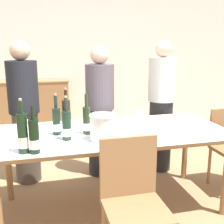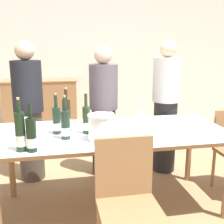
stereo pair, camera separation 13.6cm
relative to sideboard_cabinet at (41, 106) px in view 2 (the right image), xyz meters
The scene contains 19 objects.
ground_plane 2.79m from the sideboard_cabinet, 73.46° to the right, with size 12.00×12.00×0.00m, color #A37F56.
back_wall 1.25m from the sideboard_cabinet, 20.30° to the left, with size 8.00×0.10×2.80m.
sideboard_cabinet is the anchor object (origin of this frame).
dining_table 2.76m from the sideboard_cabinet, 73.46° to the right, with size 2.12×0.94×0.76m.
ice_bucket 2.96m from the sideboard_cabinet, 77.20° to the right, with size 0.22×0.22×0.22m.
wine_bottle_0 2.65m from the sideboard_cabinet, 81.61° to the right, with size 0.07×0.07×0.41m.
wine_bottle_1 2.83m from the sideboard_cabinet, 82.52° to the right, with size 0.08×0.08×0.37m.
wine_bottle_2 3.03m from the sideboard_cabinet, 89.38° to the right, with size 0.08×0.08×0.40m.
wine_bottle_3 2.67m from the sideboard_cabinet, 83.65° to the right, with size 0.07×0.07×0.36m.
wine_bottle_4 3.05m from the sideboard_cabinet, 87.88° to the right, with size 0.07×0.07×0.36m.
wine_bottle_5 2.75m from the sideboard_cabinet, 78.36° to the right, with size 0.07×0.07×0.36m.
wine_glass_0 2.70m from the sideboard_cabinet, 65.27° to the right, with size 0.08×0.08×0.14m.
wine_glass_1 2.64m from the sideboard_cabinet, 72.16° to the right, with size 0.09×0.09×0.15m.
wine_glass_2 2.57m from the sideboard_cabinet, 74.72° to the right, with size 0.07×0.07×0.15m.
wine_glass_3 2.59m from the sideboard_cabinet, 89.50° to the right, with size 0.07×0.07×0.15m.
chair_near_front 3.42m from the sideboard_cabinet, 77.24° to the right, with size 0.42×0.42×0.90m.
person_host 1.89m from the sideboard_cabinet, 90.54° to the right, with size 0.33×0.33×1.58m.
person_guest_left 2.08m from the sideboard_cabinet, 66.30° to the right, with size 0.33×0.33×1.53m.
person_guest_right 2.52m from the sideboard_cabinet, 50.84° to the right, with size 0.33×0.33×1.59m.
Camera 2 is at (-0.47, -2.41, 1.53)m, focal length 45.00 mm.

